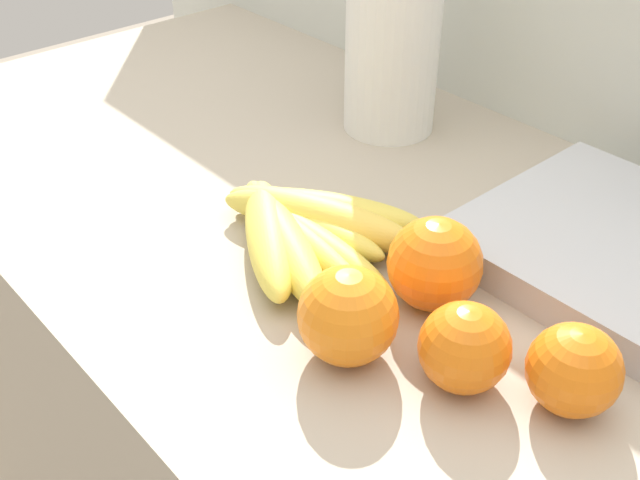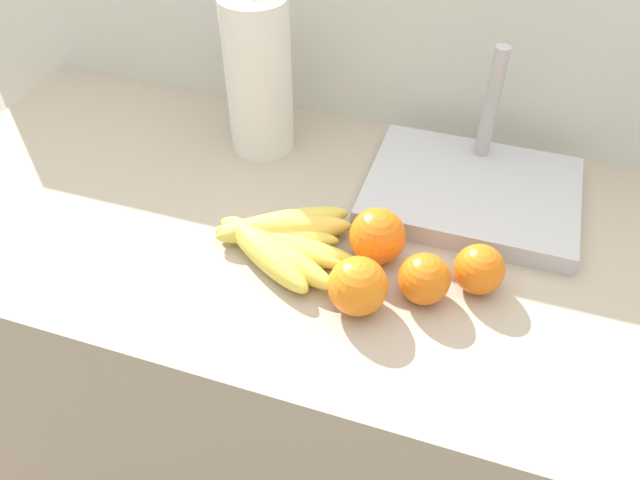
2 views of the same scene
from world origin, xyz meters
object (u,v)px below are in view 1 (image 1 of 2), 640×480
object	(u,v)px
orange_back_right	(464,347)
paper_towel_roll	(394,20)
orange_far_right	(574,370)
orange_center	(435,264)
orange_right	(348,316)
banana_bunch	(301,228)

from	to	relation	value
orange_back_right	paper_towel_roll	world-z (taller)	paper_towel_roll
orange_far_right	orange_center	distance (m)	0.15
orange_far_right	orange_right	world-z (taller)	orange_right
banana_bunch	paper_towel_roll	bearing A→B (deg)	116.74
orange_right	orange_center	world-z (taller)	orange_center
orange_far_right	paper_towel_roll	distance (m)	0.48
paper_towel_roll	orange_far_right	bearing A→B (deg)	-29.14
banana_bunch	orange_center	bearing A→B (deg)	12.50
orange_back_right	orange_right	distance (m)	0.09
banana_bunch	orange_center	distance (m)	0.14
orange_back_right	orange_far_right	world-z (taller)	same
orange_right	banana_bunch	bearing A→B (deg)	153.65
banana_bunch	orange_back_right	bearing A→B (deg)	-6.38
orange_far_right	orange_center	size ratio (longest dim) A/B	0.85
paper_towel_roll	orange_back_right	bearing A→B (deg)	-38.22
orange_back_right	orange_center	world-z (taller)	orange_center
orange_back_right	orange_center	distance (m)	0.10
orange_center	paper_towel_roll	size ratio (longest dim) A/B	0.27
orange_back_right	orange_right	world-z (taller)	orange_right
banana_bunch	orange_far_right	size ratio (longest dim) A/B	3.21
orange_back_right	orange_right	xyz separation A→B (m)	(-0.08, -0.04, 0.00)
orange_far_right	orange_center	world-z (taller)	orange_center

